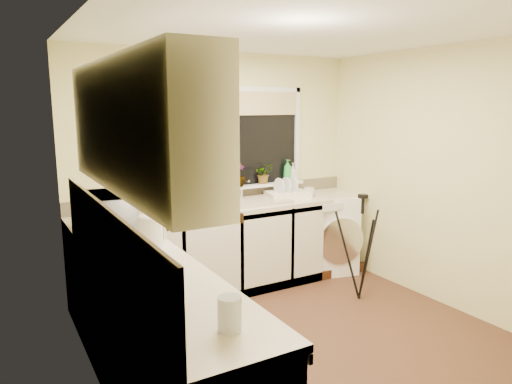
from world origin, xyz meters
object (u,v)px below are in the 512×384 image
(plant_b, at_px, (218,176))
(soap_bottle_green, at_px, (287,170))
(washing_machine, at_px, (323,233))
(plant_c, at_px, (238,174))
(glass_jug, at_px, (230,314))
(plant_d, at_px, (264,174))
(tripod, at_px, (361,247))
(steel_jar, at_px, (165,277))
(kettle, at_px, (151,233))
(microwave, at_px, (112,213))
(soap_bottle_clear, at_px, (293,172))
(dish_rack, at_px, (288,195))
(cup_left, at_px, (165,283))
(plant_a, at_px, (191,179))
(laptop, at_px, (174,207))
(cup_back, at_px, (309,192))

(plant_b, distance_m, soap_bottle_green, 0.87)
(washing_machine, height_order, plant_c, plant_c)
(glass_jug, distance_m, plant_d, 3.18)
(tripod, relative_size, glass_jug, 6.57)
(washing_machine, distance_m, steel_jar, 3.11)
(kettle, bearing_deg, steel_jar, -101.76)
(microwave, relative_size, plant_c, 2.13)
(steel_jar, relative_size, soap_bottle_clear, 0.57)
(plant_b, xyz_separation_m, soap_bottle_green, (0.87, 0.00, 0.00))
(microwave, bearing_deg, plant_b, -52.88)
(dish_rack, relative_size, cup_left, 4.80)
(soap_bottle_clear, bearing_deg, plant_a, -178.82)
(microwave, distance_m, soap_bottle_clear, 2.31)
(laptop, height_order, tripod, laptop)
(kettle, xyz_separation_m, cup_back, (2.14, 1.02, -0.06))
(microwave, bearing_deg, cup_back, -69.98)
(microwave, relative_size, soap_bottle_clear, 2.76)
(steel_jar, bearing_deg, glass_jug, -83.00)
(microwave, distance_m, plant_a, 1.15)
(plant_d, bearing_deg, plant_b, -179.91)
(plant_c, relative_size, soap_bottle_clear, 1.30)
(washing_machine, height_order, soap_bottle_clear, soap_bottle_clear)
(dish_rack, bearing_deg, plant_b, 177.91)
(steel_jar, bearing_deg, plant_a, 63.62)
(washing_machine, distance_m, cup_back, 0.55)
(tripod, xyz_separation_m, plant_a, (-1.33, 1.07, 0.64))
(tripod, bearing_deg, soap_bottle_clear, 83.34)
(plant_b, bearing_deg, washing_machine, -11.03)
(kettle, height_order, plant_d, plant_d)
(dish_rack, relative_size, cup_back, 3.51)
(washing_machine, xyz_separation_m, steel_jar, (-2.51, -1.75, 0.51))
(washing_machine, distance_m, soap_bottle_green, 0.84)
(steel_jar, height_order, plant_c, plant_c)
(kettle, relative_size, cup_back, 1.78)
(cup_back, relative_size, cup_left, 1.37)
(plant_a, distance_m, plant_d, 0.87)
(plant_d, bearing_deg, microwave, -159.93)
(washing_machine, distance_m, microwave, 2.59)
(dish_rack, height_order, glass_jug, glass_jug)
(laptop, relative_size, cup_left, 4.50)
(plant_b, distance_m, soap_bottle_clear, 0.94)
(dish_rack, relative_size, steel_jar, 3.83)
(tripod, relative_size, plant_a, 4.22)
(kettle, bearing_deg, cup_back, 25.47)
(tripod, distance_m, soap_bottle_clear, 1.26)
(tripod, bearing_deg, cup_left, -168.14)
(soap_bottle_clear, relative_size, cup_left, 2.19)
(laptop, xyz_separation_m, dish_rack, (1.35, 0.10, -0.03))
(soap_bottle_green, bearing_deg, plant_b, -179.95)
(tripod, bearing_deg, dish_rack, 96.24)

